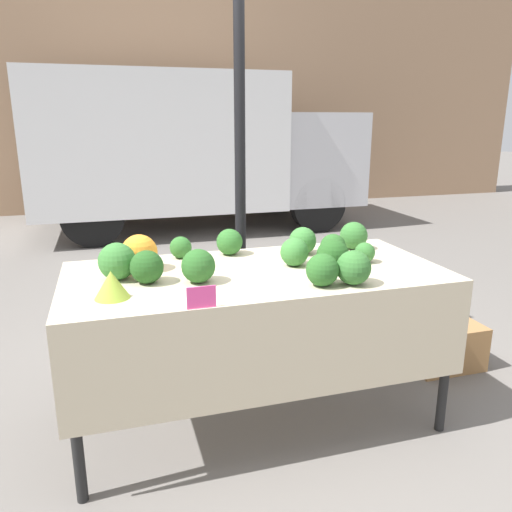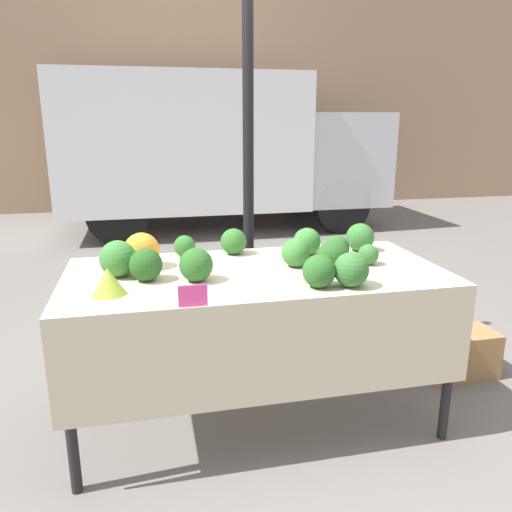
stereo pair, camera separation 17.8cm
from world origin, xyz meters
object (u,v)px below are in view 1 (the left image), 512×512
Objects in this scene: parked_truck at (188,147)px; produce_crate at (447,347)px; orange_cauliflower at (139,253)px; price_sign at (201,297)px.

parked_truck reaches higher than produce_crate.
parked_truck is 5.29m from orange_cauliflower.
orange_cauliflower is 2.15m from produce_crate.
parked_truck is 38.54× the size of price_sign.
orange_cauliflower reaches higher than price_sign.
parked_truck is at bearing 81.41° from price_sign.
parked_truck is at bearing 99.89° from produce_crate.
parked_truck reaches higher than orange_cauliflower.
produce_crate is (1.99, 0.00, -0.81)m from orange_cauliflower.
price_sign reaches higher than produce_crate.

